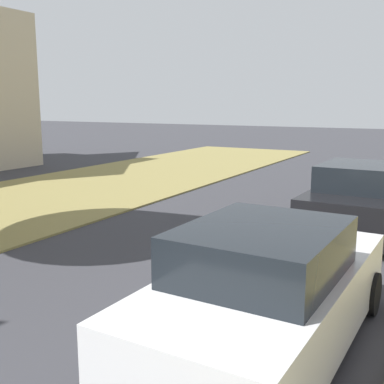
% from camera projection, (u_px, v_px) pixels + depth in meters
% --- Properties ---
extents(parked_sedan_white, '(2.05, 4.45, 1.57)m').
position_uv_depth(parked_sedan_white, '(267.00, 293.00, 5.55)').
color(parked_sedan_white, white).
rests_on(parked_sedan_white, ground).
extents(parked_sedan_black, '(2.05, 4.45, 1.57)m').
position_uv_depth(parked_sedan_black, '(360.00, 200.00, 10.91)').
color(parked_sedan_black, black).
rests_on(parked_sedan_black, ground).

